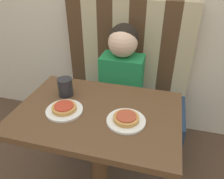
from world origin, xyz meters
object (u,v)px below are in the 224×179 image
object	(u,v)px
person	(122,63)
plate_left	(64,110)
pizza_left	(64,108)
plate_right	(126,121)
drinking_cup	(65,87)
pizza_right	(126,118)

from	to	relation	value
person	plate_left	world-z (taller)	person
person	plate_left	xyz separation A→B (m)	(-0.16, -0.65, -0.00)
plate_left	pizza_left	distance (m)	0.02
plate_left	person	bearing A→B (deg)	75.90
person	plate_right	world-z (taller)	person
drinking_cup	person	bearing A→B (deg)	65.90
plate_left	drinking_cup	bearing A→B (deg)	112.04
pizza_left	person	bearing A→B (deg)	75.90
person	drinking_cup	bearing A→B (deg)	-114.10
pizza_right	plate_right	bearing A→B (deg)	-165.96
plate_left	plate_right	bearing A→B (deg)	0.00
person	pizza_right	world-z (taller)	person
plate_right	pizza_right	distance (m)	0.02
pizza_right	drinking_cup	bearing A→B (deg)	158.85
drinking_cup	pizza_left	bearing A→B (deg)	-67.96
person	pizza_left	distance (m)	0.68
plate_left	drinking_cup	distance (m)	0.17
pizza_right	drinking_cup	size ratio (longest dim) A/B	1.21
pizza_left	pizza_right	distance (m)	0.33
person	pizza_left	bearing A→B (deg)	-104.10
person	plate_right	distance (m)	0.68
plate_left	drinking_cup	world-z (taller)	drinking_cup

